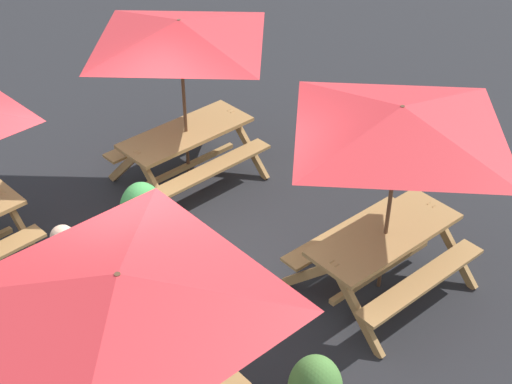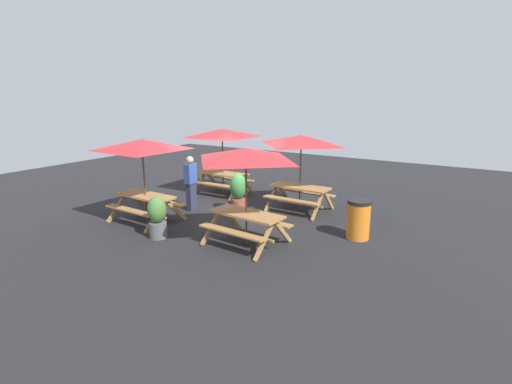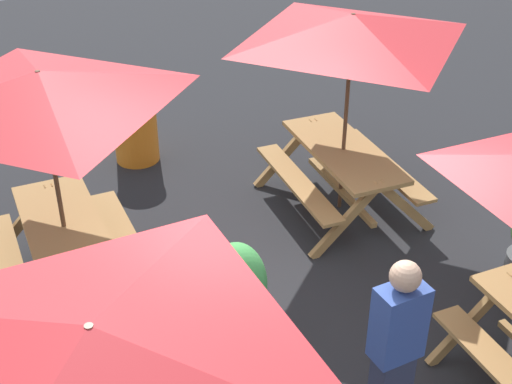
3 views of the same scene
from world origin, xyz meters
name	(u,v)px [view 1 (image 1 of 3)]	position (x,y,z in m)	size (l,w,h in m)	color
ground_plane	(159,287)	(0.00, 0.00, 0.00)	(24.00, 24.00, 0.00)	#232326
picnic_table_1	(122,307)	(-1.54, -1.78, 1.99)	(2.82, 2.82, 2.34)	#A87A44
picnic_table_2	(180,44)	(1.65, 1.41, 1.99)	(2.07, 2.07, 2.34)	#A87A44
picnic_table_3	(399,134)	(1.78, -1.74, 1.99)	(2.15, 2.15, 2.34)	#A87A44
trash_bin_orange	(375,126)	(3.93, 0.00, 0.49)	(0.59, 0.59, 0.98)	orange
potted_plant_1	(144,225)	(0.13, 0.34, 0.62)	(0.51, 0.51, 1.17)	#935138
person_standing	(74,293)	(-1.17, -0.30, 0.89)	(0.23, 0.36, 1.67)	#2D334C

